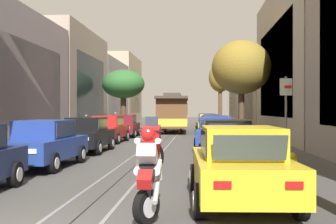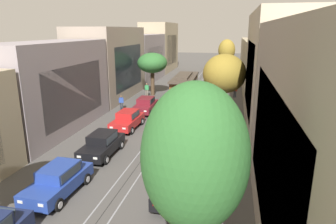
{
  "view_description": "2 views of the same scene",
  "coord_description": "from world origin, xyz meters",
  "px_view_note": "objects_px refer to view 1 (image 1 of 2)",
  "views": [
    {
      "loc": [
        2.16,
        -5.87,
        1.92
      ],
      "look_at": [
        -0.57,
        33.46,
        1.74
      ],
      "focal_mm": 46.68,
      "sensor_mm": 36.0,
      "label": 1
    },
    {
      "loc": [
        5.71,
        -4.32,
        8.5
      ],
      "look_at": [
        0.0,
        21.8,
        1.11
      ],
      "focal_mm": 32.01,
      "sensor_mm": 36.0,
      "label": 2
    }
  ],
  "objects_px": {
    "parked_car_yellow_fifth_right": "(209,124)",
    "pedestrian_crossing_far": "(115,121)",
    "motorcycle_with_rider": "(149,165)",
    "pedestrian_on_left_pavement": "(241,121)",
    "pedestrian_on_right_pavement": "(86,124)",
    "parked_car_blue_fourth_right": "(215,128)",
    "parked_car_blue_sixth_right": "(208,122)",
    "fire_hydrant": "(293,169)",
    "parked_car_black_mid_left": "(86,135)",
    "parked_car_brown_far_right": "(206,121)",
    "parked_car_black_second_right": "(227,142)",
    "parked_car_blue_second_left": "(43,143)",
    "street_sign_post": "(286,115)",
    "street_tree_kerb_right_second": "(241,68)",
    "cable_car_trolley": "(173,113)",
    "parked_car_red_fourth_left": "(108,129)",
    "parked_car_yellow_near_right": "(240,165)",
    "street_tree_kerb_right_mid": "(220,79)",
    "parked_car_blue_mid_right": "(216,133)",
    "street_tree_kerb_left_second": "(123,85)",
    "parked_car_maroon_fifth_left": "(124,126)"
  },
  "relations": [
    {
      "from": "parked_car_yellow_fifth_right",
      "to": "pedestrian_crossing_far",
      "type": "relative_size",
      "value": 2.55
    },
    {
      "from": "motorcycle_with_rider",
      "to": "pedestrian_on_left_pavement",
      "type": "distance_m",
      "value": 33.16
    },
    {
      "from": "motorcycle_with_rider",
      "to": "pedestrian_on_right_pavement",
      "type": "relative_size",
      "value": 1.17
    },
    {
      "from": "parked_car_blue_fourth_right",
      "to": "parked_car_blue_sixth_right",
      "type": "xyz_separation_m",
      "value": [
        -0.16,
        13.23,
        0.0
      ]
    },
    {
      "from": "fire_hydrant",
      "to": "parked_car_black_mid_left",
      "type": "bearing_deg",
      "value": 132.15
    },
    {
      "from": "parked_car_brown_far_right",
      "to": "parked_car_black_second_right",
      "type": "bearing_deg",
      "value": -89.76
    },
    {
      "from": "pedestrian_on_left_pavement",
      "to": "fire_hydrant",
      "type": "relative_size",
      "value": 1.98
    },
    {
      "from": "parked_car_black_mid_left",
      "to": "motorcycle_with_rider",
      "type": "height_order",
      "value": "motorcycle_with_rider"
    },
    {
      "from": "parked_car_black_second_right",
      "to": "pedestrian_on_right_pavement",
      "type": "distance_m",
      "value": 18.55
    },
    {
      "from": "parked_car_blue_second_left",
      "to": "parked_car_black_mid_left",
      "type": "height_order",
      "value": "same"
    },
    {
      "from": "street_sign_post",
      "to": "parked_car_black_second_right",
      "type": "bearing_deg",
      "value": 118.12
    },
    {
      "from": "pedestrian_on_left_pavement",
      "to": "pedestrian_crossing_far",
      "type": "height_order",
      "value": "pedestrian_crossing_far"
    },
    {
      "from": "parked_car_blue_fourth_right",
      "to": "street_tree_kerb_right_second",
      "type": "height_order",
      "value": "street_tree_kerb_right_second"
    },
    {
      "from": "fire_hydrant",
      "to": "street_sign_post",
      "type": "height_order",
      "value": "street_sign_post"
    },
    {
      "from": "street_tree_kerb_right_second",
      "to": "fire_hydrant",
      "type": "xyz_separation_m",
      "value": [
        -0.39,
        -17.27,
        -4.25
      ]
    },
    {
      "from": "parked_car_yellow_fifth_right",
      "to": "parked_car_black_second_right",
      "type": "bearing_deg",
      "value": -89.45
    },
    {
      "from": "fire_hydrant",
      "to": "pedestrian_on_left_pavement",
      "type": "bearing_deg",
      "value": 87.03
    },
    {
      "from": "pedestrian_on_right_pavement",
      "to": "street_sign_post",
      "type": "height_order",
      "value": "street_sign_post"
    },
    {
      "from": "parked_car_blue_fourth_right",
      "to": "cable_car_trolley",
      "type": "bearing_deg",
      "value": 108.83
    },
    {
      "from": "parked_car_blue_fourth_right",
      "to": "street_sign_post",
      "type": "distance_m",
      "value": 15.23
    },
    {
      "from": "parked_car_black_second_right",
      "to": "parked_car_black_mid_left",
      "type": "bearing_deg",
      "value": 145.05
    },
    {
      "from": "parked_car_blue_second_left",
      "to": "fire_hydrant",
      "type": "xyz_separation_m",
      "value": [
        7.58,
        -2.98,
        -0.38
      ]
    },
    {
      "from": "parked_car_red_fourth_left",
      "to": "parked_car_brown_far_right",
      "type": "bearing_deg",
      "value": 73.53
    },
    {
      "from": "parked_car_black_mid_left",
      "to": "parked_car_yellow_near_right",
      "type": "distance_m",
      "value": 12.14
    },
    {
      "from": "parked_car_yellow_near_right",
      "to": "motorcycle_with_rider",
      "type": "height_order",
      "value": "motorcycle_with_rider"
    },
    {
      "from": "street_tree_kerb_right_mid",
      "to": "motorcycle_with_rider",
      "type": "xyz_separation_m",
      "value": [
        -3.27,
        -40.36,
        -4.43
      ]
    },
    {
      "from": "street_sign_post",
      "to": "parked_car_blue_fourth_right",
      "type": "bearing_deg",
      "value": 95.45
    },
    {
      "from": "parked_car_blue_fourth_right",
      "to": "pedestrian_crossing_far",
      "type": "relative_size",
      "value": 2.54
    },
    {
      "from": "parked_car_red_fourth_left",
      "to": "parked_car_blue_sixth_right",
      "type": "distance_m",
      "value": 16.62
    },
    {
      "from": "parked_car_blue_mid_right",
      "to": "pedestrian_on_left_pavement",
      "type": "distance_m",
      "value": 19.36
    },
    {
      "from": "parked_car_blue_second_left",
      "to": "parked_car_brown_far_right",
      "type": "bearing_deg",
      "value": 79.39
    },
    {
      "from": "parked_car_blue_sixth_right",
      "to": "parked_car_black_mid_left",
      "type": "bearing_deg",
      "value": -105.66
    },
    {
      "from": "parked_car_brown_far_right",
      "to": "street_tree_kerb_right_second",
      "type": "distance_m",
      "value": 18.44
    },
    {
      "from": "street_tree_kerb_left_second",
      "to": "motorcycle_with_rider",
      "type": "relative_size",
      "value": 3.02
    },
    {
      "from": "motorcycle_with_rider",
      "to": "cable_car_trolley",
      "type": "bearing_deg",
      "value": 92.52
    },
    {
      "from": "parked_car_yellow_near_right",
      "to": "motorcycle_with_rider",
      "type": "distance_m",
      "value": 2.16
    },
    {
      "from": "pedestrian_on_right_pavement",
      "to": "parked_car_blue_second_left",
      "type": "bearing_deg",
      "value": -80.02
    },
    {
      "from": "parked_car_yellow_near_right",
      "to": "parked_car_yellow_fifth_right",
      "type": "height_order",
      "value": "same"
    },
    {
      "from": "pedestrian_on_right_pavement",
      "to": "parked_car_blue_sixth_right",
      "type": "bearing_deg",
      "value": 46.19
    },
    {
      "from": "parked_car_maroon_fifth_left",
      "to": "street_sign_post",
      "type": "height_order",
      "value": "street_sign_post"
    },
    {
      "from": "parked_car_yellow_fifth_right",
      "to": "parked_car_blue_second_left",
      "type": "bearing_deg",
      "value": -106.57
    },
    {
      "from": "pedestrian_crossing_far",
      "to": "street_sign_post",
      "type": "bearing_deg",
      "value": -69.25
    },
    {
      "from": "parked_car_yellow_near_right",
      "to": "pedestrian_on_right_pavement",
      "type": "relative_size",
      "value": 2.77
    },
    {
      "from": "parked_car_blue_sixth_right",
      "to": "street_sign_post",
      "type": "distance_m",
      "value": 28.42
    },
    {
      "from": "parked_car_red_fourth_left",
      "to": "parked_car_yellow_fifth_right",
      "type": "height_order",
      "value": "same"
    },
    {
      "from": "street_tree_kerb_left_second",
      "to": "motorcycle_with_rider",
      "type": "distance_m",
      "value": 32.52
    },
    {
      "from": "parked_car_blue_second_left",
      "to": "street_tree_kerb_right_mid",
      "type": "height_order",
      "value": "street_tree_kerb_right_mid"
    },
    {
      "from": "parked_car_black_second_right",
      "to": "parked_car_blue_sixth_right",
      "type": "bearing_deg",
      "value": 90.26
    },
    {
      "from": "cable_car_trolley",
      "to": "parked_car_blue_second_left",
      "type": "bearing_deg",
      "value": -97.55
    },
    {
      "from": "parked_car_yellow_near_right",
      "to": "street_tree_kerb_left_second",
      "type": "distance_m",
      "value": 31.63
    }
  ]
}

